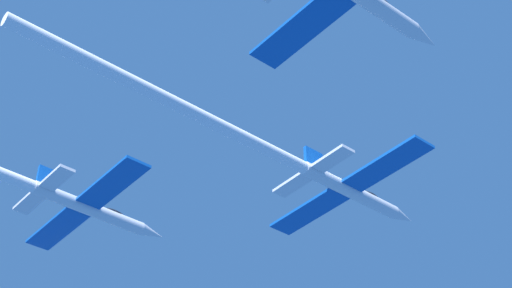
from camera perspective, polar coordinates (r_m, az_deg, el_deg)
jet_lead at (r=61.22m, az=1.12°, el=-0.54°), size 16.48×37.42×2.73m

